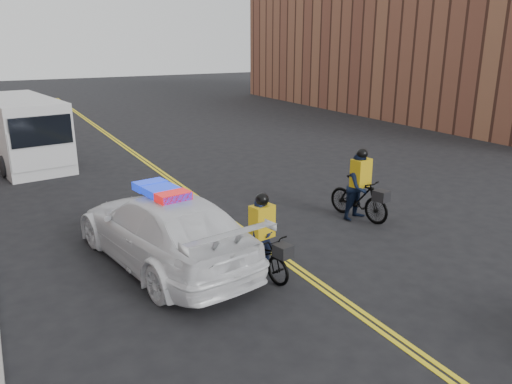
{
  "coord_description": "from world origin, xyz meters",
  "views": [
    {
      "loc": [
        -5.61,
        -7.63,
        4.9
      ],
      "look_at": [
        -0.04,
        2.57,
        1.3
      ],
      "focal_mm": 35.0,
      "sensor_mm": 36.0,
      "label": 1
    }
  ],
  "objects": [
    {
      "name": "police_cruiser",
      "position": [
        -2.44,
        2.51,
        0.82
      ],
      "size": [
        3.15,
        5.9,
        1.79
      ],
      "rotation": [
        0.0,
        0.0,
        3.3
      ],
      "color": "white",
      "rests_on": "ground"
    },
    {
      "name": "cargo_van",
      "position": [
        -4.34,
        14.09,
        1.29
      ],
      "size": [
        3.16,
        6.57,
        2.64
      ],
      "rotation": [
        0.0,
        0.0,
        0.14
      ],
      "color": "silver",
      "rests_on": "ground"
    },
    {
      "name": "cyclist_near",
      "position": [
        -0.8,
        0.91,
        0.64
      ],
      "size": [
        1.01,
        1.96,
        1.84
      ],
      "rotation": [
        0.0,
        0.0,
        0.2
      ],
      "color": "black",
      "rests_on": "ground"
    },
    {
      "name": "building_across",
      "position": [
        22.0,
        18.0,
        5.5
      ],
      "size": [
        12.0,
        30.0,
        11.0
      ],
      "primitive_type": "cube",
      "color": "brown",
      "rests_on": "ground"
    },
    {
      "name": "center_line_left",
      "position": [
        -0.08,
        8.0,
        0.01
      ],
      "size": [
        0.1,
        60.0,
        0.01
      ],
      "primitive_type": "cube",
      "color": "yellow",
      "rests_on": "ground"
    },
    {
      "name": "ground",
      "position": [
        0.0,
        0.0,
        0.0
      ],
      "size": [
        120.0,
        120.0,
        0.0
      ],
      "primitive_type": "plane",
      "color": "black",
      "rests_on": "ground"
    },
    {
      "name": "center_line_right",
      "position": [
        0.08,
        8.0,
        0.01
      ],
      "size": [
        0.1,
        60.0,
        0.01
      ],
      "primitive_type": "cube",
      "color": "yellow",
      "rests_on": "ground"
    },
    {
      "name": "cyclist_far",
      "position": [
        3.31,
        2.65,
        0.8
      ],
      "size": [
        1.03,
        2.07,
        2.02
      ],
      "rotation": [
        0.0,
        0.0,
        0.21
      ],
      "color": "black",
      "rests_on": "ground"
    }
  ]
}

